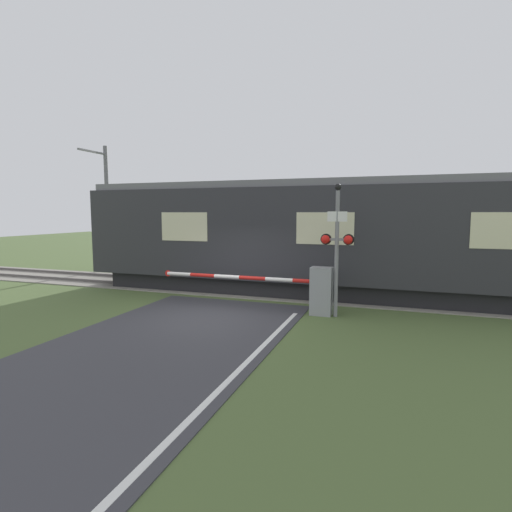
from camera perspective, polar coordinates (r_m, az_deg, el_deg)
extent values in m
plane|color=#4C6033|center=(11.40, -6.50, -8.51)|extent=(80.00, 80.00, 0.00)
cube|color=gray|center=(14.99, 0.13, -4.85)|extent=(36.00, 3.20, 0.03)
cube|color=#595451|center=(14.31, -0.82, -5.11)|extent=(36.00, 0.08, 0.10)
cube|color=#595451|center=(15.65, 1.00, -4.14)|extent=(36.00, 0.08, 0.10)
cube|color=black|center=(14.29, 10.60, -4.34)|extent=(16.55, 2.47, 0.60)
cube|color=#2D2D33|center=(14.08, 10.75, 3.15)|extent=(17.99, 2.91, 3.13)
cube|color=slate|center=(14.09, 10.89, 10.01)|extent=(17.63, 2.68, 0.24)
cube|color=beige|center=(12.78, 32.26, 3.06)|extent=(1.80, 0.02, 1.00)
cube|color=beige|center=(12.62, 9.78, 3.90)|extent=(1.80, 0.02, 1.00)
cube|color=beige|center=(14.29, -10.23, 4.15)|extent=(1.80, 0.02, 1.00)
cube|color=gray|center=(11.47, 9.31, -4.98)|extent=(0.60, 0.44, 1.36)
cylinder|color=gray|center=(11.42, 9.33, -3.69)|extent=(0.16, 0.16, 0.18)
cylinder|color=red|center=(11.50, 7.30, -3.59)|extent=(0.83, 0.11, 0.11)
cylinder|color=white|center=(11.69, 3.32, -3.38)|extent=(0.83, 0.11, 0.11)
cylinder|color=red|center=(11.94, -0.51, -3.17)|extent=(0.83, 0.11, 0.11)
cylinder|color=white|center=(12.24, -4.17, -2.96)|extent=(0.83, 0.11, 0.11)
cylinder|color=red|center=(12.59, -7.63, -2.74)|extent=(0.83, 0.11, 0.11)
cylinder|color=white|center=(12.99, -10.90, -2.53)|extent=(0.83, 0.11, 0.11)
cylinder|color=red|center=(13.20, -12.46, -2.42)|extent=(0.20, 0.02, 0.20)
cylinder|color=gray|center=(11.18, 11.44, 0.19)|extent=(0.11, 0.11, 3.48)
cube|color=gray|center=(11.15, 11.49, 2.33)|extent=(0.73, 0.07, 0.07)
sphere|color=red|center=(11.14, 9.89, 2.36)|extent=(0.24, 0.24, 0.24)
sphere|color=red|center=(11.06, 13.03, 2.26)|extent=(0.24, 0.24, 0.24)
cylinder|color=black|center=(11.25, 9.98, 2.39)|extent=(0.30, 0.06, 0.30)
cylinder|color=black|center=(11.17, 13.09, 2.30)|extent=(0.30, 0.06, 0.30)
cube|color=white|center=(11.08, 11.53, 5.55)|extent=(0.53, 0.02, 0.27)
sphere|color=black|center=(11.14, 11.64, 9.65)|extent=(0.18, 0.18, 0.18)
cylinder|color=slate|center=(21.30, -20.44, 6.30)|extent=(0.20, 0.20, 6.14)
cube|color=slate|center=(20.81, -22.35, 13.63)|extent=(0.10, 1.80, 0.08)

